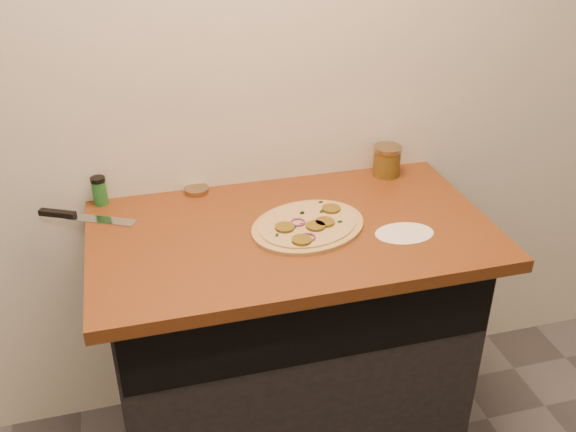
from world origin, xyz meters
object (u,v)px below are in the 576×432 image
object	(u,v)px
spice_shaker	(99,191)
salsa_jar	(387,161)
pizza	(308,226)
chefs_knife	(78,217)

from	to	relation	value
spice_shaker	salsa_jar	bearing A→B (deg)	-2.08
pizza	spice_shaker	size ratio (longest dim) A/B	4.96
chefs_knife	pizza	bearing A→B (deg)	-19.79
pizza	chefs_knife	xyz separation A→B (m)	(-0.67, 0.24, -0.00)
spice_shaker	chefs_knife	bearing A→B (deg)	-131.26
pizza	chefs_knife	distance (m)	0.71
chefs_knife	spice_shaker	size ratio (longest dim) A/B	3.16
spice_shaker	pizza	bearing A→B (deg)	-28.13
chefs_knife	salsa_jar	xyz separation A→B (m)	(1.03, 0.04, 0.05)
chefs_knife	salsa_jar	distance (m)	1.04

